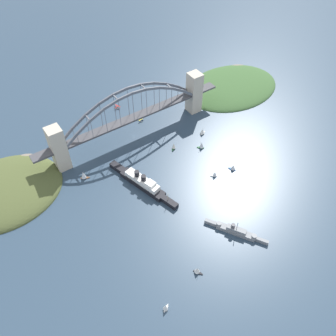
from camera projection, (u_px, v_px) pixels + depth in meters
ground_plane at (134, 136)px, 466.70m from camera, size 1400.00×1400.00×0.00m
harbor_arch_bridge at (132, 117)px, 444.36m from camera, size 259.70×17.43×71.35m
headland_west_shore at (232, 87)px, 544.34m from camera, size 150.59×112.20×19.15m
headland_east_shore at (5, 191)px, 402.32m from camera, size 132.43×112.31×24.72m
ocean_liner at (142, 183)px, 403.71m from camera, size 33.53×99.53×18.57m
naval_cruiser at (235, 231)px, 361.94m from camera, size 38.00×59.08×17.98m
seaplane_taxiing_near_bridge at (117, 107)px, 505.80m from camera, size 8.49×9.48×5.04m
seaplane_second_in_formation at (141, 119)px, 486.92m from camera, size 9.62×7.10×4.61m
small_boat_0 at (197, 270)px, 331.25m from camera, size 7.17×9.01×9.06m
small_boat_1 at (83, 175)px, 411.44m from camera, size 10.02×7.76×12.18m
small_boat_2 at (215, 174)px, 414.66m from camera, size 7.08×6.48×8.47m
small_boat_3 at (202, 131)px, 465.99m from camera, size 9.97×6.99×9.42m
small_boat_4 at (174, 146)px, 446.43m from camera, size 7.67×6.25×9.69m
small_boat_5 at (233, 167)px, 421.96m from camera, size 6.84×8.87×9.00m
small_boat_6 at (166, 307)px, 307.30m from camera, size 7.62×5.98×9.26m
small_boat_7 at (202, 145)px, 447.12m from camera, size 8.13×7.86×10.73m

